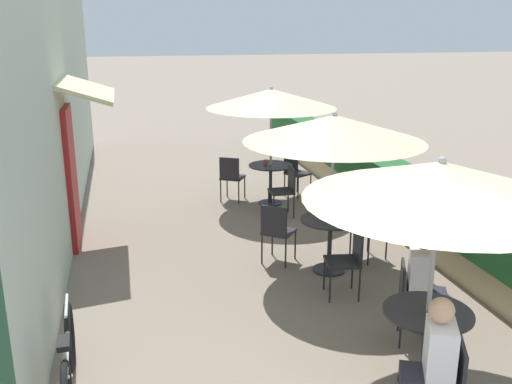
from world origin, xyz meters
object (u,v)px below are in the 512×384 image
object	(u,v)px
coffee_cup_near	(433,314)
patio_umbrella_far	(271,98)
patio_table_near	(426,330)
cafe_chair_near_left	(412,296)
patio_table_mid	(330,232)
cafe_chair_far_right	(286,187)
cafe_chair_mid_right	(366,223)
patio_table_far	(271,175)
cafe_chair_far_back	(295,169)
cafe_chair_mid_back	(277,229)
coffee_cup_mid	(321,213)
cafe_chair_far_left	(231,175)
patio_umbrella_near	(440,181)
seated_patron_near_left	(424,282)
bicycle_leaning	(69,365)
cafe_chair_mid_left	(349,257)
patio_umbrella_mid	(334,128)
cafe_chair_near_right	(444,383)
seated_patron_near_right	(432,363)
coffee_cup_far	(266,162)

from	to	relation	value
coffee_cup_near	patio_umbrella_far	size ratio (longest dim) A/B	0.04
patio_table_near	cafe_chair_near_left	xyz separation A→B (m)	(0.24, 0.71, -0.04)
patio_table_mid	cafe_chair_far_right	world-z (taller)	cafe_chair_far_right
cafe_chair_mid_right	patio_table_far	world-z (taller)	cafe_chair_mid_right
cafe_chair_near_left	cafe_chair_far_back	distance (m)	5.47
patio_table_mid	patio_umbrella_far	xyz separation A→B (m)	(-0.01, 3.13, 1.41)
cafe_chair_mid_back	coffee_cup_mid	distance (m)	0.67
patio_table_near	cafe_chair_far_left	xyz separation A→B (m)	(-0.66, 6.04, -0.04)
patio_umbrella_far	cafe_chair_far_right	size ratio (longest dim) A/B	2.70
cafe_chair_mid_right	patio_umbrella_near	bearing A→B (deg)	55.24
seated_patron_near_left	patio_table_mid	size ratio (longest dim) A/B	1.54
bicycle_leaning	cafe_chair_far_back	bearing A→B (deg)	52.92
cafe_chair_mid_left	cafe_chair_far_back	distance (m)	4.36
patio_umbrella_mid	cafe_chair_mid_right	xyz separation A→B (m)	(0.67, 0.34, -1.45)
coffee_cup_near	patio_table_far	bearing A→B (deg)	89.47
cafe_chair_mid_right	coffee_cup_near	bearing A→B (deg)	55.22
seated_patron_near_left	patio_table_far	xyz separation A→B (m)	(-0.32, 5.07, -0.13)
patio_table_near	cafe_chair_mid_back	xyz separation A→B (m)	(-0.60, 3.01, -0.04)
cafe_chair_mid_right	coffee_cup_mid	size ratio (longest dim) A/B	9.67
cafe_chair_near_right	coffee_cup_mid	world-z (taller)	cafe_chair_near_right
patio_umbrella_near	coffee_cup_near	world-z (taller)	patio_umbrella_near
cafe_chair_mid_back	coffee_cup_mid	world-z (taller)	cafe_chair_mid_back
patio_umbrella_mid	cafe_chair_far_left	size ratio (longest dim) A/B	2.70
patio_table_near	cafe_chair_near_right	bearing A→B (deg)	-108.49
patio_table_near	seated_patron_near_right	bearing A→B (deg)	-117.05
seated_patron_near_left	cafe_chair_mid_right	distance (m)	2.32
patio_table_near	patio_table_far	size ratio (longest dim) A/B	1.00
cafe_chair_mid_back	patio_umbrella_mid	bearing A→B (deg)	5.85
cafe_chair_mid_left	coffee_cup_far	distance (m)	3.93
cafe_chair_near_left	cafe_chair_far_right	world-z (taller)	same
patio_table_far	cafe_chair_mid_left	bearing A→B (deg)	-90.38
cafe_chair_mid_right	cafe_chair_near_left	bearing A→B (deg)	56.92
cafe_chair_far_back	patio_table_near	bearing A→B (deg)	54.30
cafe_chair_mid_right	bicycle_leaning	world-z (taller)	cafe_chair_mid_right
cafe_chair_mid_right	bicycle_leaning	xyz separation A→B (m)	(-3.89, -2.46, -0.16)
seated_patron_near_left	cafe_chair_near_right	world-z (taller)	seated_patron_near_left
cafe_chair_mid_right	patio_umbrella_far	bearing A→B (deg)	-97.73
patio_table_near	coffee_cup_near	bearing A→B (deg)	-103.73
cafe_chair_near_left	patio_table_far	xyz separation A→B (m)	(-0.22, 5.02, 0.04)
patio_table_mid	cafe_chair_far_right	xyz separation A→B (m)	(0.06, 2.38, -0.04)
cafe_chair_far_left	cafe_chair_far_back	distance (m)	1.30
patio_umbrella_far	cafe_chair_far_right	xyz separation A→B (m)	(0.07, -0.75, -1.45)
patio_umbrella_far	cafe_chair_far_right	world-z (taller)	patio_umbrella_far
cafe_chair_near_left	cafe_chair_far_right	xyz separation A→B (m)	(-0.14, 4.27, 0.00)
cafe_chair_mid_back	patio_umbrella_far	world-z (taller)	patio_umbrella_far
coffee_cup_near	patio_umbrella_mid	xyz separation A→B (m)	(0.06, 2.73, 1.18)
patio_table_far	bicycle_leaning	world-z (taller)	bicycle_leaning
cafe_chair_near_left	cafe_chair_far_right	size ratio (longest dim) A/B	1.00
seated_patron_near_right	cafe_chair_mid_left	distance (m)	2.55
patio_table_near	cafe_chair_mid_left	world-z (taller)	cafe_chair_mid_left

